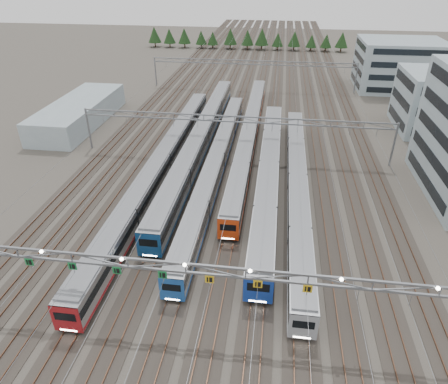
# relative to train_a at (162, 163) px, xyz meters

# --- Properties ---
(ground) EXTENTS (400.00, 400.00, 0.00)m
(ground) POSITION_rel_train_a_xyz_m (11.25, -31.07, -2.20)
(ground) COLOR #47423A
(ground) RESTS_ON ground
(track_bed) EXTENTS (54.00, 260.00, 5.42)m
(track_bed) POSITION_rel_train_a_xyz_m (11.25, 68.93, -0.71)
(track_bed) COLOR #2D2823
(track_bed) RESTS_ON ground
(train_a) EXTENTS (2.99, 68.65, 3.89)m
(train_a) POSITION_rel_train_a_xyz_m (0.00, 0.00, 0.00)
(train_a) COLOR black
(train_a) RESTS_ON ground
(train_b) EXTENTS (3.12, 67.97, 4.07)m
(train_b) POSITION_rel_train_a_xyz_m (4.50, 11.66, 0.09)
(train_b) COLOR black
(train_b) RESTS_ON ground
(train_c) EXTENTS (2.75, 62.32, 3.58)m
(train_c) POSITION_rel_train_a_xyz_m (9.00, 2.23, -0.16)
(train_c) COLOR black
(train_c) RESTS_ON ground
(train_d) EXTENTS (2.82, 66.58, 3.67)m
(train_d) POSITION_rel_train_a_xyz_m (13.50, 15.71, -0.11)
(train_d) COLOR black
(train_d) RESTS_ON ground
(train_e) EXTENTS (3.19, 54.16, 4.17)m
(train_e) POSITION_rel_train_a_xyz_m (18.00, -0.98, 0.14)
(train_e) COLOR black
(train_e) RESTS_ON ground
(train_f) EXTENTS (2.83, 56.55, 3.68)m
(train_f) POSITION_rel_train_a_xyz_m (22.50, -3.80, -0.11)
(train_f) COLOR black
(train_f) RESTS_ON ground
(gantry_near) EXTENTS (56.36, 0.61, 8.08)m
(gantry_near) POSITION_rel_train_a_xyz_m (11.20, -31.19, 4.89)
(gantry_near) COLOR gray
(gantry_near) RESTS_ON ground
(gantry_mid) EXTENTS (56.36, 0.36, 8.00)m
(gantry_mid) POSITION_rel_train_a_xyz_m (11.25, 8.93, 4.19)
(gantry_mid) COLOR gray
(gantry_mid) RESTS_ON ground
(gantry_far) EXTENTS (56.36, 0.36, 8.00)m
(gantry_far) POSITION_rel_train_a_xyz_m (11.25, 53.93, 4.19)
(gantry_far) COLOR gray
(gantry_far) RESTS_ON ground
(depot_bldg_mid) EXTENTS (14.00, 16.00, 12.13)m
(depot_bldg_mid) POSITION_rel_train_a_xyz_m (51.47, 28.52, 3.87)
(depot_bldg_mid) COLOR #91A6AE
(depot_bldg_mid) RESTS_ON ground
(depot_bldg_north) EXTENTS (22.00, 18.00, 13.01)m
(depot_bldg_north) POSITION_rel_train_a_xyz_m (51.31, 60.28, 4.31)
(depot_bldg_north) COLOR #91A6AE
(depot_bldg_north) RESTS_ON ground
(west_shed) EXTENTS (10.00, 30.00, 4.94)m
(west_shed) POSITION_rel_train_a_xyz_m (-24.90, 21.55, 0.27)
(west_shed) COLOR #91A6AE
(west_shed) RESTS_ON ground
(treeline) EXTENTS (81.20, 5.60, 7.02)m
(treeline) POSITION_rel_train_a_xyz_m (4.05, 110.27, 2.04)
(treeline) COLOR #332114
(treeline) RESTS_ON ground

